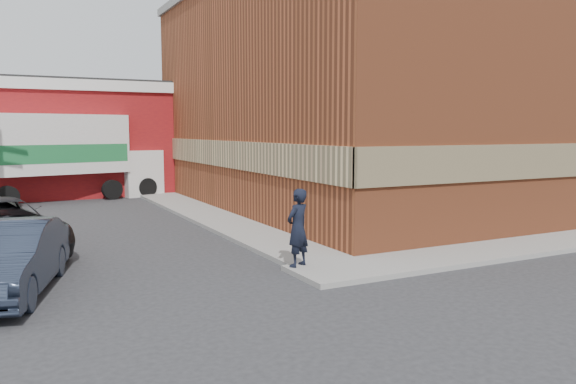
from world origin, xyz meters
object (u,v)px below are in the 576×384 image
brick_building (375,96)px  sedan (7,259)px  man (298,228)px  warehouse (3,138)px  box_truck (71,151)px

brick_building → sedan: brick_building is taller
brick_building → man: brick_building is taller
warehouse → box_truck: size_ratio=1.99×
brick_building → box_truck: 13.97m
man → sedan: 5.97m
sedan → box_truck: (2.83, 15.45, 1.54)m
sedan → man: bearing=6.7°
brick_building → box_truck: size_ratio=2.22×
warehouse → sedan: (-0.08, -19.30, -2.10)m
box_truck → brick_building: bearing=-43.2°
brick_building → warehouse: bearing=142.8°
brick_building → box_truck: (-11.75, 7.16, -2.43)m
brick_building → man: bearing=-133.2°
brick_building → box_truck: brick_building is taller
brick_building → warehouse: (-14.50, 11.00, -1.87)m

